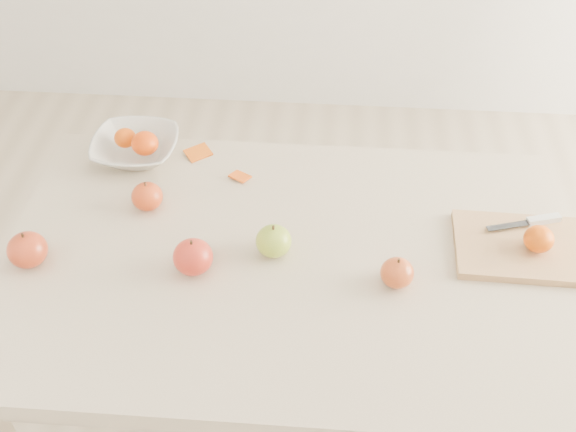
{
  "coord_description": "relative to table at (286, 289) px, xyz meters",
  "views": [
    {
      "loc": [
        0.09,
        -1.06,
        1.82
      ],
      "look_at": [
        0.0,
        0.05,
        0.82
      ],
      "focal_mm": 45.0,
      "sensor_mm": 36.0,
      "label": 1
    }
  ],
  "objects": [
    {
      "name": "table",
      "position": [
        0.0,
        0.0,
        0.0
      ],
      "size": [
        1.2,
        0.8,
        0.75
      ],
      "color": "beige",
      "rests_on": "ground"
    },
    {
      "name": "cutting_board",
      "position": [
        0.49,
        0.06,
        0.11
      ],
      "size": [
        0.27,
        0.2,
        0.02
      ],
      "primitive_type": "cube",
      "rotation": [
        0.0,
        0.0,
        -0.03
      ],
      "color": "tan",
      "rests_on": "table"
    },
    {
      "name": "board_tangerine",
      "position": [
        0.52,
        0.05,
        0.14
      ],
      "size": [
        0.06,
        0.06,
        0.05
      ],
      "primitive_type": "ellipsoid",
      "color": "#D66207",
      "rests_on": "cutting_board"
    },
    {
      "name": "fruit_bowl",
      "position": [
        -0.39,
        0.32,
        0.12
      ],
      "size": [
        0.21,
        0.21,
        0.05
      ],
      "primitive_type": "imported",
      "color": "silver",
      "rests_on": "table"
    },
    {
      "name": "bowl_tangerine_near",
      "position": [
        -0.42,
        0.33,
        0.15
      ],
      "size": [
        0.05,
        0.05,
        0.05
      ],
      "primitive_type": "ellipsoid",
      "color": "#DD4E07",
      "rests_on": "fruit_bowl"
    },
    {
      "name": "bowl_tangerine_far",
      "position": [
        -0.36,
        0.3,
        0.15
      ],
      "size": [
        0.06,
        0.06,
        0.06
      ],
      "primitive_type": "ellipsoid",
      "color": "#E83F08",
      "rests_on": "fruit_bowl"
    },
    {
      "name": "orange_peel_a",
      "position": [
        -0.24,
        0.34,
        0.1
      ],
      "size": [
        0.07,
        0.07,
        0.01
      ],
      "primitive_type": "cube",
      "rotation": [
        0.21,
        0.0,
        0.67
      ],
      "color": "#CD540E",
      "rests_on": "table"
    },
    {
      "name": "orange_peel_b",
      "position": [
        -0.13,
        0.25,
        0.1
      ],
      "size": [
        0.06,
        0.05,
        0.01
      ],
      "primitive_type": "cube",
      "rotation": [
        -0.14,
        0.0,
        -0.52
      ],
      "color": "#DD520F",
      "rests_on": "table"
    },
    {
      "name": "paring_knife",
      "position": [
        0.53,
        0.13,
        0.12
      ],
      "size": [
        0.17,
        0.07,
        0.01
      ],
      "color": "silver",
      "rests_on": "cutting_board"
    },
    {
      "name": "apple_green",
      "position": [
        -0.03,
        0.01,
        0.13
      ],
      "size": [
        0.08,
        0.08,
        0.07
      ],
      "primitive_type": "ellipsoid",
      "color": "#5F951B",
      "rests_on": "table"
    },
    {
      "name": "apple_red_b",
      "position": [
        -0.18,
        -0.05,
        0.14
      ],
      "size": [
        0.08,
        0.08,
        0.07
      ],
      "primitive_type": "ellipsoid",
      "color": "#A00C13",
      "rests_on": "table"
    },
    {
      "name": "apple_red_a",
      "position": [
        -0.32,
        0.13,
        0.13
      ],
      "size": [
        0.07,
        0.07,
        0.06
      ],
      "primitive_type": "ellipsoid",
      "color": "#A40804",
      "rests_on": "table"
    },
    {
      "name": "apple_red_d",
      "position": [
        -0.53,
        -0.06,
        0.14
      ],
      "size": [
        0.08,
        0.08,
        0.07
      ],
      "primitive_type": "ellipsoid",
      "color": "maroon",
      "rests_on": "table"
    },
    {
      "name": "apple_red_e",
      "position": [
        0.23,
        -0.06,
        0.13
      ],
      "size": [
        0.07,
        0.07,
        0.06
      ],
      "primitive_type": "ellipsoid",
      "color": "#9A170C",
      "rests_on": "table"
    }
  ]
}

